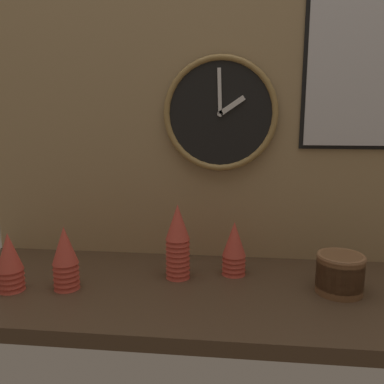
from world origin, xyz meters
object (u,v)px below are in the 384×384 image
(cup_stack_center_right, at_px, (234,248))
(menu_board, at_px, (384,55))
(cup_stack_left, at_px, (65,258))
(cup_stack_center, at_px, (178,241))
(bowl_stack_right, at_px, (340,273))
(wall_clock, at_px, (220,114))
(cup_stack_far_left, at_px, (10,262))

(cup_stack_center_right, bearing_deg, menu_board, 18.71)
(cup_stack_left, relative_size, menu_board, 0.32)
(cup_stack_center_right, bearing_deg, cup_stack_center, -165.51)
(bowl_stack_right, height_order, wall_clock, wall_clock)
(cup_stack_center, bearing_deg, cup_stack_left, -159.70)
(cup_stack_center, bearing_deg, bowl_stack_right, -7.27)
(bowl_stack_right, bearing_deg, cup_stack_center, 172.73)
(cup_stack_center, xyz_separation_m, wall_clock, (0.11, 0.18, 0.37))
(cup_stack_far_left, height_order, cup_stack_center, cup_stack_center)
(bowl_stack_right, distance_m, wall_clock, 0.60)
(cup_stack_far_left, xyz_separation_m, bowl_stack_right, (0.90, 0.08, -0.03))
(cup_stack_far_left, bearing_deg, bowl_stack_right, 5.07)
(bowl_stack_right, bearing_deg, wall_clock, 145.04)
(cup_stack_center_right, relative_size, bowl_stack_right, 1.28)
(cup_stack_center_right, xyz_separation_m, bowl_stack_right, (0.29, -0.10, -0.03))
(cup_stack_center_right, height_order, menu_board, menu_board)
(cup_stack_center, distance_m, cup_stack_left, 0.32)
(cup_stack_left, height_order, bowl_stack_right, cup_stack_left)
(cup_stack_far_left, xyz_separation_m, menu_board, (1.05, 0.33, 0.57))
(cup_stack_far_left, relative_size, wall_clock, 0.45)
(wall_clock, height_order, menu_board, menu_board)
(cup_stack_center, bearing_deg, cup_stack_far_left, -162.87)
(cup_stack_center_right, xyz_separation_m, cup_stack_center, (-0.17, -0.04, 0.03))
(cup_stack_left, height_order, wall_clock, wall_clock)
(bowl_stack_right, relative_size, wall_clock, 0.36)
(cup_stack_center_right, relative_size, cup_stack_center, 0.74)
(cup_stack_far_left, bearing_deg, wall_clock, 29.64)
(cup_stack_center_right, distance_m, cup_stack_far_left, 0.64)
(cup_stack_center, xyz_separation_m, menu_board, (0.60, 0.19, 0.54))
(bowl_stack_right, bearing_deg, cup_stack_left, -176.00)
(cup_stack_center, height_order, menu_board, menu_board)
(bowl_stack_right, bearing_deg, cup_stack_center_right, 160.76)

